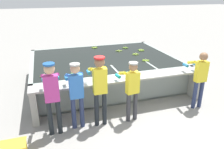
% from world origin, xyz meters
% --- Properties ---
extents(ground_plane, '(80.00, 80.00, 0.00)m').
position_xyz_m(ground_plane, '(0.00, 0.00, 0.00)').
color(ground_plane, gray).
rests_on(ground_plane, ground).
extents(wash_tank, '(4.92, 3.66, 0.94)m').
position_xyz_m(wash_tank, '(0.00, 2.27, 0.46)').
color(wash_tank, gray).
rests_on(wash_tank, ground).
extents(work_ledge, '(4.92, 0.45, 0.94)m').
position_xyz_m(work_ledge, '(0.00, 0.23, 0.67)').
color(work_ledge, '#9E9E99').
rests_on(work_ledge, ground).
extents(worker_0, '(0.41, 0.73, 1.74)m').
position_xyz_m(worker_0, '(-1.91, -0.36, 1.07)').
color(worker_0, '#1E2328').
rests_on(worker_0, ground).
extents(worker_1, '(0.41, 0.72, 1.64)m').
position_xyz_m(worker_1, '(-1.36, -0.26, 1.00)').
color(worker_1, navy).
rests_on(worker_1, ground).
extents(worker_2, '(0.41, 0.73, 1.77)m').
position_xyz_m(worker_2, '(-0.81, -0.33, 1.09)').
color(worker_2, '#1E2328').
rests_on(worker_2, ground).
extents(worker_3, '(0.46, 0.73, 1.57)m').
position_xyz_m(worker_3, '(-0.00, -0.36, 0.94)').
color(worker_3, '#38383D').
rests_on(worker_3, ground).
extents(worker_4, '(0.42, 0.71, 1.63)m').
position_xyz_m(worker_4, '(2.03, -0.33, 0.98)').
color(worker_4, navy).
rests_on(worker_4, ground).
extents(banana_bunch_floating_0, '(0.28, 0.28, 0.08)m').
position_xyz_m(banana_bunch_floating_0, '(1.67, 2.72, 0.95)').
color(banana_bunch_floating_0, '#8CB738').
rests_on(banana_bunch_floating_0, wash_tank).
extents(banana_bunch_floating_1, '(0.27, 0.28, 0.08)m').
position_xyz_m(banana_bunch_floating_1, '(1.24, 2.26, 0.95)').
color(banana_bunch_floating_1, '#9EC642').
rests_on(banana_bunch_floating_1, wash_tank).
extents(banana_bunch_floating_2, '(0.27, 0.27, 0.08)m').
position_xyz_m(banana_bunch_floating_2, '(-2.04, 1.03, 0.95)').
color(banana_bunch_floating_2, '#7FAD33').
rests_on(banana_bunch_floating_2, wash_tank).
extents(banana_bunch_floating_3, '(0.28, 0.28, 0.08)m').
position_xyz_m(banana_bunch_floating_3, '(0.81, 2.89, 0.95)').
color(banana_bunch_floating_3, '#9EC642').
rests_on(banana_bunch_floating_3, wash_tank).
extents(banana_bunch_floating_4, '(0.28, 0.26, 0.08)m').
position_xyz_m(banana_bunch_floating_4, '(1.26, 1.45, 0.95)').
color(banana_bunch_floating_4, '#8CB738').
rests_on(banana_bunch_floating_4, wash_tank).
extents(banana_bunch_floating_5, '(0.27, 0.28, 0.08)m').
position_xyz_m(banana_bunch_floating_5, '(1.22, 3.27, 0.95)').
color(banana_bunch_floating_5, '#75A333').
rests_on(banana_bunch_floating_5, wash_tank).
extents(banana_bunch_floating_6, '(0.27, 0.28, 0.08)m').
position_xyz_m(banana_bunch_floating_6, '(0.02, 3.70, 0.95)').
color(banana_bunch_floating_6, '#93BC3D').
rests_on(banana_bunch_floating_6, wash_tank).
extents(banana_bunch_floating_7, '(0.28, 0.28, 0.08)m').
position_xyz_m(banana_bunch_floating_7, '(-1.24, 0.88, 0.95)').
color(banana_bunch_floating_7, '#8CB738').
rests_on(banana_bunch_floating_7, wash_tank).
extents(knife_0, '(0.35, 0.04, 0.02)m').
position_xyz_m(knife_0, '(-1.14, 0.24, 0.94)').
color(knife_0, silver).
rests_on(knife_0, work_ledge).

